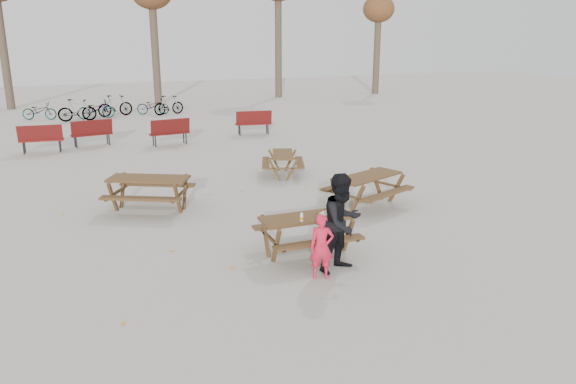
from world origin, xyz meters
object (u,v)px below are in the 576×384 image
object	(u,v)px
child	(322,247)
picnic_table_east	(367,191)
main_picnic_table	(307,226)
soda_bottle	(302,218)
picnic_table_north	(149,194)
adult	(342,223)
picnic_table_far	(283,164)
food_tray	(324,214)

from	to	relation	value
child	picnic_table_east	xyz separation A→B (m)	(2.83, 3.40, -0.18)
main_picnic_table	child	world-z (taller)	child
soda_bottle	picnic_table_north	bearing A→B (deg)	118.11
adult	picnic_table_far	distance (m)	7.14
food_tray	picnic_table_east	distance (m)	3.28
picnic_table_far	picnic_table_north	bearing A→B (deg)	135.25
food_tray	child	size ratio (longest dim) A/B	0.15
soda_bottle	child	distance (m)	0.93
food_tray	picnic_table_far	bearing A→B (deg)	76.45
adult	picnic_table_east	bearing A→B (deg)	33.57
food_tray	adult	distance (m)	0.90
food_tray	child	bearing A→B (deg)	-117.08
main_picnic_table	picnic_table_north	world-z (taller)	picnic_table_north
adult	picnic_table_east	xyz separation A→B (m)	(2.34, 3.22, -0.51)
soda_bottle	picnic_table_far	bearing A→B (deg)	72.09
picnic_table_east	picnic_table_far	size ratio (longest dim) A/B	1.21
food_tray	adult	size ratio (longest dim) A/B	0.10
food_tray	adult	world-z (taller)	adult
main_picnic_table	soda_bottle	world-z (taller)	soda_bottle
food_tray	child	world-z (taller)	child
main_picnic_table	picnic_table_far	xyz separation A→B (m)	(1.81, 6.02, -0.25)
food_tray	picnic_table_north	xyz separation A→B (m)	(-2.80, 4.03, -0.38)
picnic_table_east	main_picnic_table	bearing A→B (deg)	-161.07
soda_bottle	picnic_table_east	distance (m)	3.81
picnic_table_east	picnic_table_north	size ratio (longest dim) A/B	0.98
main_picnic_table	child	distance (m)	1.13
child	picnic_table_far	xyz separation A→B (m)	(2.01, 7.14, -0.25)
adult	soda_bottle	bearing A→B (deg)	104.31
picnic_table_east	picnic_table_far	bearing A→B (deg)	80.25
child	picnic_table_east	world-z (taller)	child
picnic_table_east	child	bearing A→B (deg)	-151.82
picnic_table_east	soda_bottle	bearing A→B (deg)	-160.57
adult	child	bearing A→B (deg)	-179.89
child	main_picnic_table	bearing A→B (deg)	98.15
main_picnic_table	adult	world-z (taller)	adult
main_picnic_table	food_tray	xyz separation A→B (m)	(0.35, -0.04, 0.21)
child	picnic_table_far	distance (m)	7.42
soda_bottle	picnic_table_far	world-z (taller)	soda_bottle
soda_bottle	picnic_table_north	xyz separation A→B (m)	(-2.25, 4.21, -0.44)
child	picnic_table_east	bearing A→B (deg)	68.51
adult	picnic_table_east	distance (m)	4.01
main_picnic_table	food_tray	size ratio (longest dim) A/B	10.00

